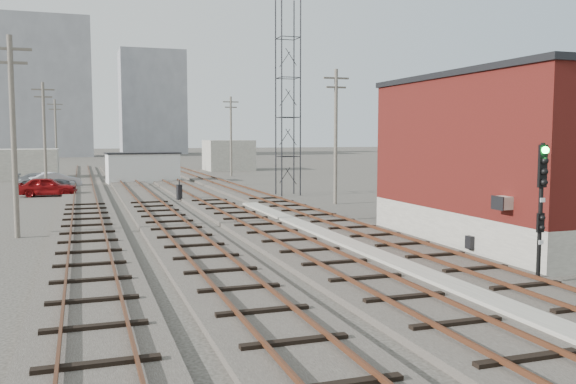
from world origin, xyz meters
name	(u,v)px	position (x,y,z in m)	size (l,w,h in m)	color
ground	(171,176)	(0.00, 60.00, 0.00)	(320.00, 320.00, 0.00)	#282621
track_right	(238,190)	(2.50, 39.00, 0.11)	(3.20, 90.00, 0.39)	#332D28
track_mid_right	(190,192)	(-1.50, 39.00, 0.11)	(3.20, 90.00, 0.39)	#332D28
track_mid_left	(139,193)	(-5.50, 39.00, 0.11)	(3.20, 90.00, 0.39)	#332D28
track_left	(85,195)	(-9.50, 39.00, 0.11)	(3.20, 90.00, 0.39)	#332D28
platform_curb	(335,241)	(0.50, 14.00, 0.13)	(0.90, 28.00, 0.26)	gray
brick_building	(505,158)	(7.50, 12.00, 3.63)	(6.54, 12.20, 7.22)	gray
lattice_tower	(288,98)	(5.50, 35.00, 7.50)	(1.60, 1.60, 15.00)	black
utility_pole_left_a	(13,131)	(-12.50, 20.00, 4.80)	(1.80, 0.24, 9.00)	#595147
utility_pole_left_b	(44,133)	(-12.50, 45.00, 4.80)	(1.80, 0.24, 9.00)	#595147
utility_pole_left_c	(56,134)	(-12.50, 70.00, 4.80)	(1.80, 0.24, 9.00)	#595147
utility_pole_right_a	(336,133)	(6.50, 28.00, 4.80)	(1.80, 0.24, 9.00)	#595147
utility_pole_right_b	(231,134)	(6.50, 58.00, 4.80)	(1.80, 0.24, 9.00)	#595147
apartment_left	(39,88)	(-18.00, 135.00, 15.00)	(22.00, 14.00, 30.00)	gray
apartment_right	(152,103)	(8.00, 150.00, 13.00)	(16.00, 12.00, 26.00)	gray
shed_left	(18,164)	(-16.00, 60.00, 1.60)	(8.00, 5.00, 3.20)	gray
shed_right	(228,155)	(9.00, 70.00, 2.00)	(6.00, 6.00, 4.00)	gray
signal_mast	(542,200)	(3.70, 5.45, 2.62)	(0.40, 0.42, 4.38)	gray
switch_stand	(179,192)	(-3.21, 33.11, 0.66)	(0.40, 0.40, 1.40)	black
site_trailer	(143,167)	(-3.95, 51.52, 1.50)	(7.23, 3.53, 2.97)	silver
car_red	(47,187)	(-12.18, 39.94, 0.73)	(1.73, 4.31, 1.47)	maroon
car_silver	(55,180)	(-11.91, 47.40, 0.71)	(1.50, 4.30, 1.42)	#A7A9AF
car_grey	(43,181)	(-12.86, 47.54, 0.68)	(1.91, 4.69, 1.36)	slate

